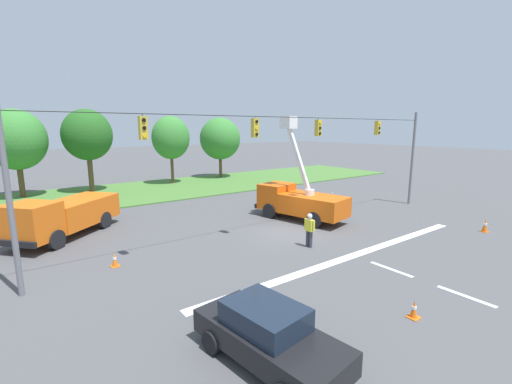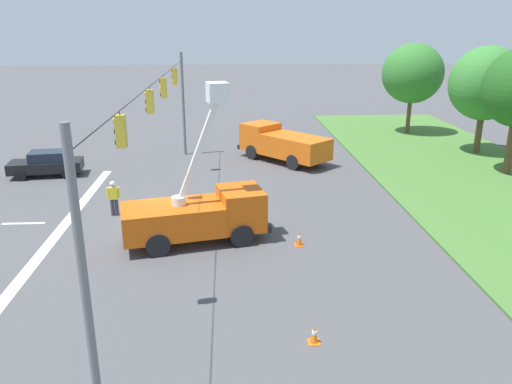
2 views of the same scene
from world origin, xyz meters
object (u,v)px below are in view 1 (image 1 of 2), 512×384
at_px(utility_truck_support_near, 63,215).
at_px(road_worker, 309,228).
at_px(utility_truck_bucket_lift, 299,199).
at_px(sedan_black, 268,334).
at_px(traffic_cone_foreground_right, 268,202).
at_px(tree_west, 16,140).
at_px(tree_east, 171,138).
at_px(traffic_cone_foreground_left, 414,309).
at_px(traffic_cone_mid_right, 115,260).
at_px(tree_centre, 87,135).
at_px(traffic_cone_mid_left, 332,194).
at_px(traffic_cone_near_bucket, 485,225).
at_px(tree_far_east, 220,139).

bearing_deg(utility_truck_support_near, road_worker, -43.53).
height_order(utility_truck_bucket_lift, road_worker, utility_truck_bucket_lift).
distance_m(sedan_black, traffic_cone_foreground_right, 18.11).
xyz_separation_m(tree_west, tree_east, (13.55, -0.67, -0.05)).
height_order(traffic_cone_foreground_left, traffic_cone_mid_right, traffic_cone_mid_right).
height_order(traffic_cone_foreground_left, traffic_cone_foreground_right, traffic_cone_foreground_right).
bearing_deg(utility_truck_support_near, tree_centre, 73.34).
height_order(utility_truck_support_near, traffic_cone_foreground_right, utility_truck_support_near).
distance_m(road_worker, traffic_cone_mid_left, 13.60).
relative_size(utility_truck_bucket_lift, road_worker, 3.83).
height_order(tree_west, traffic_cone_mid_left, tree_west).
height_order(utility_truck_bucket_lift, utility_truck_support_near, utility_truck_bucket_lift).
height_order(traffic_cone_foreground_right, traffic_cone_mid_right, traffic_cone_foreground_right).
distance_m(utility_truck_bucket_lift, traffic_cone_foreground_left, 12.39).
bearing_deg(utility_truck_support_near, traffic_cone_mid_right, -79.38).
distance_m(utility_truck_bucket_lift, traffic_cone_mid_right, 12.14).
xyz_separation_m(traffic_cone_mid_left, traffic_cone_near_bucket, (-0.76, -12.35, 0.11)).
height_order(traffic_cone_foreground_left, traffic_cone_near_bucket, traffic_cone_near_bucket).
distance_m(traffic_cone_foreground_right, traffic_cone_mid_right, 13.83).
relative_size(tree_west, sedan_black, 1.70).
bearing_deg(tree_east, traffic_cone_foreground_left, -98.46).
bearing_deg(road_worker, traffic_cone_mid_left, 36.41).
relative_size(utility_truck_support_near, sedan_black, 1.47).
distance_m(utility_truck_bucket_lift, traffic_cone_near_bucket, 11.03).
xyz_separation_m(utility_truck_support_near, traffic_cone_near_bucket, (20.01, -13.63, -0.85)).
bearing_deg(utility_truck_bucket_lift, utility_truck_support_near, 159.17).
bearing_deg(traffic_cone_mid_right, traffic_cone_mid_left, 13.66).
relative_size(utility_truck_bucket_lift, traffic_cone_mid_right, 10.61).
bearing_deg(traffic_cone_near_bucket, utility_truck_bucket_lift, 128.40).
distance_m(utility_truck_bucket_lift, traffic_cone_mid_left, 8.52).
relative_size(tree_west, tree_far_east, 1.05).
xyz_separation_m(tree_west, tree_far_east, (20.21, 0.40, -0.30)).
bearing_deg(sedan_black, road_worker, 38.22).
distance_m(tree_west, traffic_cone_foreground_right, 22.04).
bearing_deg(sedan_black, tree_east, 71.66).
relative_size(tree_east, traffic_cone_mid_left, 11.95).
height_order(tree_east, utility_truck_support_near, tree_east).
bearing_deg(utility_truck_bucket_lift, traffic_cone_foreground_left, -115.97).
relative_size(tree_far_east, traffic_cone_mid_right, 11.34).
relative_size(sedan_black, road_worker, 2.54).
xyz_separation_m(tree_centre, utility_truck_bucket_lift, (9.08, -18.73, -4.01)).
distance_m(tree_west, road_worker, 26.58).
xyz_separation_m(traffic_cone_foreground_left, traffic_cone_mid_left, (12.99, 14.83, 0.00)).
xyz_separation_m(utility_truck_bucket_lift, utility_truck_support_near, (-13.18, 5.01, -0.10)).
height_order(tree_west, traffic_cone_foreground_right, tree_west).
height_order(tree_far_east, utility_truck_support_near, tree_far_east).
relative_size(traffic_cone_foreground_left, traffic_cone_mid_left, 0.99).
height_order(utility_truck_bucket_lift, traffic_cone_mid_right, utility_truck_bucket_lift).
bearing_deg(traffic_cone_mid_right, tree_east, 60.79).
height_order(tree_east, traffic_cone_mid_left, tree_east).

